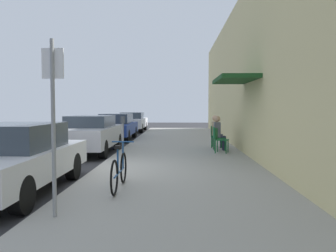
% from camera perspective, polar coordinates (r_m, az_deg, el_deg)
% --- Properties ---
extents(ground_plane, '(60.00, 60.00, 0.00)m').
position_cam_1_polar(ground_plane, '(9.43, -12.00, -7.57)').
color(ground_plane, '#2D2D30').
extents(sidewalk_slab, '(4.50, 32.00, 0.12)m').
position_cam_1_polar(sidewalk_slab, '(11.13, 1.90, -5.56)').
color(sidewalk_slab, '#9E9B93').
rests_on(sidewalk_slab, ground_plane).
extents(building_facade, '(1.40, 32.00, 5.87)m').
position_cam_1_polar(building_facade, '(11.33, 14.30, 9.08)').
color(building_facade, beige).
rests_on(building_facade, ground_plane).
extents(parked_car_0, '(1.80, 4.40, 1.40)m').
position_cam_1_polar(parked_car_0, '(7.70, -23.91, -4.74)').
color(parked_car_0, silver).
rests_on(parked_car_0, ground_plane).
extents(parked_car_1, '(1.80, 4.40, 1.41)m').
position_cam_1_polar(parked_car_1, '(13.38, -12.61, -1.22)').
color(parked_car_1, '#B7B7BC').
rests_on(parked_car_1, ground_plane).
extents(parked_car_2, '(1.80, 4.40, 1.38)m').
position_cam_1_polar(parked_car_2, '(18.62, -8.49, -0.06)').
color(parked_car_2, navy).
rests_on(parked_car_2, ground_plane).
extents(parked_car_3, '(1.80, 4.40, 1.36)m').
position_cam_1_polar(parked_car_3, '(24.87, -5.89, 0.74)').
color(parked_car_3, silver).
rests_on(parked_car_3, ground_plane).
extents(parking_meter, '(0.12, 0.10, 1.32)m').
position_cam_1_polar(parking_meter, '(11.12, -7.41, -1.30)').
color(parking_meter, slate).
rests_on(parking_meter, sidewalk_slab).
extents(street_sign, '(0.32, 0.06, 2.60)m').
position_cam_1_polar(street_sign, '(5.33, -18.27, 1.91)').
color(street_sign, gray).
rests_on(street_sign, sidewalk_slab).
extents(bicycle_0, '(0.46, 1.71, 0.90)m').
position_cam_1_polar(bicycle_0, '(6.99, -7.98, -7.29)').
color(bicycle_0, black).
rests_on(bicycle_0, sidewalk_slab).
extents(cafe_chair_0, '(0.55, 0.55, 0.87)m').
position_cam_1_polar(cafe_chair_0, '(12.44, 8.43, -2.05)').
color(cafe_chair_0, '#14592D').
rests_on(cafe_chair_0, sidewalk_slab).
extents(cafe_chair_1, '(0.45, 0.45, 0.87)m').
position_cam_1_polar(cafe_chair_1, '(13.18, 8.04, -1.76)').
color(cafe_chair_1, '#14592D').
rests_on(cafe_chair_1, sidewalk_slab).
extents(seated_patron_1, '(0.43, 0.36, 1.29)m').
position_cam_1_polar(seated_patron_1, '(13.17, 8.30, -0.93)').
color(seated_patron_1, '#232838').
rests_on(seated_patron_1, sidewalk_slab).
extents(cafe_chair_2, '(0.52, 0.52, 0.87)m').
position_cam_1_polar(cafe_chair_2, '(14.01, 7.67, -1.47)').
color(cafe_chair_2, '#14592D').
rests_on(cafe_chair_2, sidewalk_slab).
extents(seated_patron_2, '(0.48, 0.42, 1.29)m').
position_cam_1_polar(seated_patron_2, '(13.99, 7.92, -0.69)').
color(seated_patron_2, '#232838').
rests_on(seated_patron_2, sidewalk_slab).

